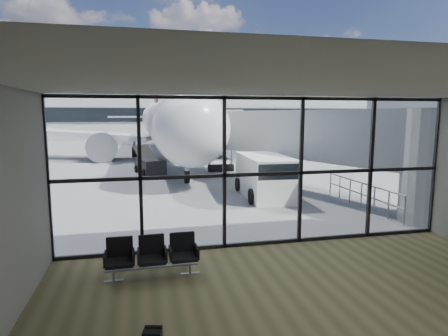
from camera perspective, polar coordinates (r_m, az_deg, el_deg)
name	(u,v)px	position (r m, az deg, el deg)	size (l,w,h in m)	color
ground	(168,145)	(50.81, -8.51, 3.52)	(220.00, 220.00, 0.00)	slate
lounge_shell	(352,191)	(6.87, 18.89, -3.27)	(12.02, 8.01, 4.51)	brown
glass_curtain_wall	(263,172)	(11.25, 6.02, -0.68)	(12.10, 0.12, 4.50)	white
jet_bridge	(311,139)	(19.57, 13.11, 4.37)	(8.00, 16.50, 4.33)	#949799
apron_railing	(361,191)	(17.06, 20.21, -3.35)	(0.06, 5.46, 1.11)	gray
far_terminal	(156,114)	(72.57, -10.30, 8.14)	(80.00, 12.20, 11.00)	beige
tree_3	(20,112)	(85.81, -28.66, 7.54)	(4.95, 4.95, 7.12)	#382619
tree_4	(52,109)	(84.37, -24.74, 8.22)	(5.61, 5.61, 8.07)	#382619
tree_5	(83,106)	(83.35, -20.68, 8.88)	(6.27, 6.27, 9.03)	#382619
seating_row	(152,254)	(9.63, -10.92, -12.73)	(2.26, 0.65, 1.00)	gray
airliner	(166,123)	(37.13, -8.85, 6.81)	(35.22, 40.72, 10.49)	silver
service_van	(266,176)	(18.23, 6.36, -1.21)	(2.44, 4.70, 2.00)	white
belt_loader	(150,165)	(25.92, -11.28, 0.47)	(2.26, 4.05, 1.77)	black
traffic_cone_b	(268,175)	(23.15, 6.67, -1.12)	(0.41, 0.41, 0.58)	#EF4F0C
traffic_cone_c	(264,167)	(26.88, 6.14, 0.14)	(0.39, 0.39, 0.56)	orange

